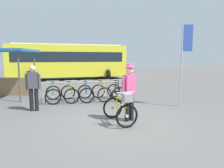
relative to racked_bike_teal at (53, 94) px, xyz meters
name	(u,v)px	position (x,y,z in m)	size (l,w,h in m)	color
ground_plane	(120,124)	(2.21, -3.40, -0.37)	(80.00, 80.00, 0.00)	#605E5B
bike_rack_rail	(88,86)	(1.51, -0.12, 0.32)	(3.91, 0.21, 0.88)	#99999E
racked_bike_teal	(53,94)	(0.00, 0.00, 0.00)	(0.77, 1.15, 0.97)	black
racked_bike_lime	(70,93)	(0.70, 0.03, 0.00)	(0.84, 1.20, 0.97)	black
racked_bike_blue	(86,93)	(1.40, 0.06, 0.00)	(0.69, 1.14, 0.98)	black
racked_bike_yellow	(101,92)	(2.10, 0.08, 0.00)	(0.83, 1.18, 0.97)	black
racked_bike_black	(116,92)	(2.80, 0.11, 0.00)	(0.70, 1.13, 0.98)	black
featured_bicycle	(121,108)	(2.24, -3.35, 0.08)	(0.87, 1.24, 0.97)	black
person_with_featured_bike	(129,90)	(2.55, -3.15, 0.58)	(0.49, 0.33, 1.72)	black
pedestrian_with_backpack	(33,85)	(-0.52, -1.37, 0.57)	(0.53, 0.35, 1.64)	black
bus_distant	(69,60)	(0.40, 9.74, 1.37)	(10.24, 4.25, 3.08)	yellow
market_stall	(3,68)	(-2.48, 1.73, 1.03)	(3.44, 2.79, 2.30)	#4C4C51
banner_flag	(185,49)	(5.11, -1.70, 1.86)	(0.45, 0.05, 3.20)	#B2B2B7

